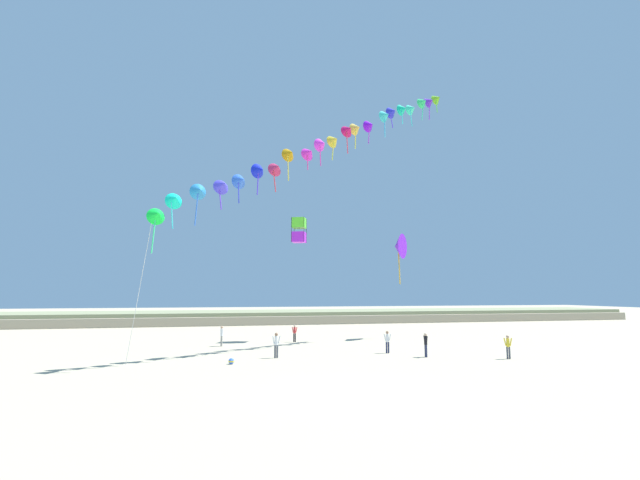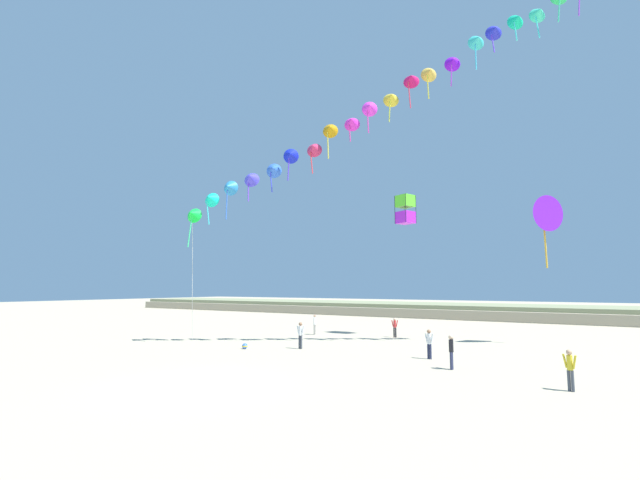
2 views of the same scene
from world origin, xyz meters
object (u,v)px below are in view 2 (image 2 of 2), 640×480
person_far_center (315,323)px  person_far_left (570,367)px  person_near_left (395,326)px  person_near_right (451,349)px  large_kite_mid_trail (544,214)px  person_far_right (300,333)px  beach_ball (245,346)px  large_kite_low_lead (405,210)px  person_mid_center (429,342)px

person_far_center → person_far_left: bearing=-30.7°
person_near_left → person_near_right: bearing=-56.0°
large_kite_mid_trail → person_far_right: bearing=-142.2°
person_far_right → beach_ball: person_far_right is taller
person_far_left → large_kite_low_lead: large_kite_low_lead is taller
large_kite_mid_trail → person_near_left: bearing=-173.0°
person_far_left → beach_ball: 18.51m
beach_ball → person_near_right: bearing=0.4°
person_near_right → person_far_center: person_far_center is taller
person_near_left → person_far_left: 18.17m
person_near_left → large_kite_low_lead: bearing=67.0°
person_mid_center → beach_ball: (-11.42, -2.54, -0.76)m
person_near_left → person_far_right: person_far_right is taller
person_near_right → large_kite_low_lead: (-6.92, 12.51, 9.56)m
person_near_left → beach_ball: size_ratio=4.28×
person_far_center → beach_ball: size_ratio=4.66×
person_near_left → person_near_right: (7.50, -11.14, 0.07)m
person_near_right → person_far_left: size_ratio=1.05×
person_far_right → large_kite_mid_trail: 19.17m
person_mid_center → person_far_center: size_ratio=0.97×
person_far_right → beach_ball: (-3.05, -1.94, -0.81)m
person_mid_center → large_kite_mid_trail: (5.33, 10.04, 8.23)m
person_far_right → person_far_center: 8.38m
person_far_center → person_near_left: bearing=15.4°
person_mid_center → large_kite_low_lead: (-5.03, 10.07, 9.58)m
person_mid_center → person_far_right: person_far_right is taller
person_near_left → large_kite_low_lead: (0.58, 1.38, 9.63)m
beach_ball → large_kite_mid_trail: bearing=36.9°
person_far_center → beach_ball: bearing=-85.9°
person_far_left → large_kite_mid_trail: 16.73m
person_far_left → beach_ball: person_far_left is taller
large_kite_low_lead → person_near_right: bearing=-61.1°
person_mid_center → person_far_left: 8.26m
person_far_left → beach_ball: bearing=174.2°
person_far_center → large_kite_low_lead: large_kite_low_lead is taller
large_kite_low_lead → person_far_center: bearing=-155.9°
person_near_right → large_kite_low_lead: 17.20m
person_near_right → beach_ball: (-13.30, -0.10, -0.78)m
person_far_left → large_kite_mid_trail: bearing=96.5°
large_kite_mid_trail → beach_ball: 22.79m
person_near_right → large_kite_mid_trail: 15.33m
large_kite_mid_trail → beach_ball: bearing=-143.1°
person_near_right → person_far_center: bearing=146.2°
person_near_left → person_far_left: bearing=-46.2°
person_far_center → large_kite_mid_trail: 19.51m
person_near_left → person_far_center: 6.73m
person_near_right → person_far_left: person_near_right is taller
person_far_left → person_far_center: person_far_center is taller
person_far_left → person_near_right: bearing=158.8°
person_near_right → person_mid_center: (-1.89, 2.44, -0.02)m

